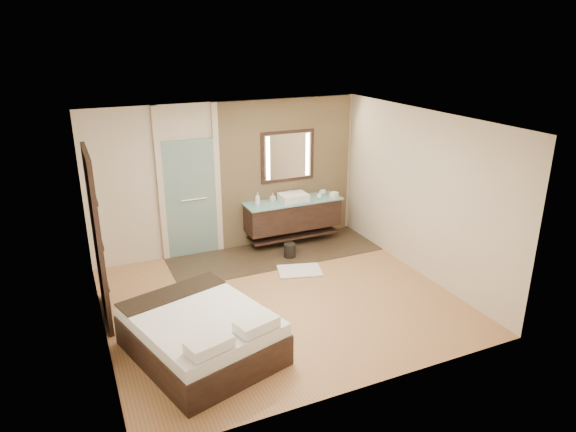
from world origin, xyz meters
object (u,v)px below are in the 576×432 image
mirror_unit (288,156)px  bed (201,334)px  waste_bin (290,251)px  vanity (293,215)px

mirror_unit → bed: 4.17m
mirror_unit → waste_bin: (-0.33, -0.81, -1.52)m
vanity → bed: bearing=-132.4°
bed → waste_bin: bed is taller
mirror_unit → waste_bin: size_ratio=4.04×
vanity → mirror_unit: 1.10m
bed → waste_bin: (2.21, 2.21, -0.16)m
mirror_unit → waste_bin: mirror_unit is taller
mirror_unit → bed: (-2.54, -3.02, -1.36)m
vanity → bed: 3.78m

